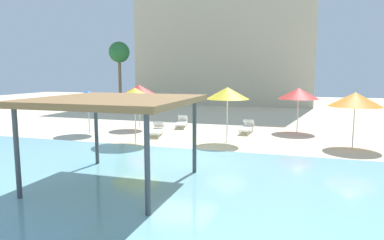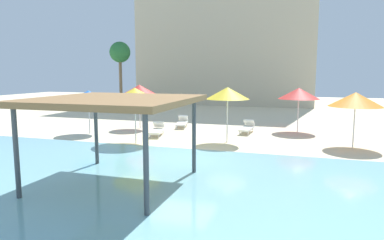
{
  "view_description": "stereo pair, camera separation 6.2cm",
  "coord_description": "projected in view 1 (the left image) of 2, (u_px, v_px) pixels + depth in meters",
  "views": [
    {
      "loc": [
        4.55,
        -13.36,
        3.49
      ],
      "look_at": [
        -0.25,
        2.0,
        1.3
      ],
      "focal_mm": 32.6,
      "sensor_mm": 36.0,
      "label": 1
    },
    {
      "loc": [
        4.61,
        -13.34,
        3.49
      ],
      "look_at": [
        -0.25,
        2.0,
        1.3
      ],
      "focal_mm": 32.6,
      "sensor_mm": 36.0,
      "label": 2
    }
  ],
  "objects": [
    {
      "name": "lounge_chair_0",
      "position": [
        182.0,
        122.0,
        22.5
      ],
      "size": [
        0.98,
        1.98,
        0.74
      ],
      "rotation": [
        0.0,
        0.0,
        -1.36
      ],
      "color": "white",
      "rests_on": "ground"
    },
    {
      "name": "beach_umbrella_yellow_3",
      "position": [
        227.0,
        93.0,
        17.3
      ],
      "size": [
        2.16,
        2.16,
        2.78
      ],
      "color": "silver",
      "rests_on": "ground"
    },
    {
      "name": "beach_umbrella_blue_5",
      "position": [
        88.0,
        95.0,
        19.83
      ],
      "size": [
        2.02,
        2.02,
        2.49
      ],
      "color": "silver",
      "rests_on": "ground"
    },
    {
      "name": "ground_plane",
      "position": [
        183.0,
        157.0,
        14.45
      ],
      "size": [
        80.0,
        80.0,
        0.0
      ],
      "primitive_type": "plane",
      "color": "beige"
    },
    {
      "name": "beach_umbrella_yellow_2",
      "position": [
        135.0,
        95.0,
        17.04
      ],
      "size": [
        2.48,
        2.48,
        2.76
      ],
      "color": "silver",
      "rests_on": "ground"
    },
    {
      "name": "lounge_chair_1",
      "position": [
        157.0,
        130.0,
        19.49
      ],
      "size": [
        1.02,
        1.98,
        0.74
      ],
      "rotation": [
        0.0,
        0.0,
        -1.34
      ],
      "color": "white",
      "rests_on": "ground"
    },
    {
      "name": "beach_umbrella_red_4",
      "position": [
        298.0,
        93.0,
        20.48
      ],
      "size": [
        2.39,
        2.39,
        2.61
      ],
      "color": "silver",
      "rests_on": "ground"
    },
    {
      "name": "beach_umbrella_red_6",
      "position": [
        139.0,
        89.0,
        21.75
      ],
      "size": [
        2.01,
        2.01,
        2.74
      ],
      "color": "silver",
      "rests_on": "ground"
    },
    {
      "name": "palm_tree_1",
      "position": [
        119.0,
        54.0,
        31.93
      ],
      "size": [
        1.9,
        1.9,
        6.31
      ],
      "color": "brown",
      "rests_on": "ground"
    },
    {
      "name": "beach_umbrella_orange_1",
      "position": [
        355.0,
        99.0,
        16.16
      ],
      "size": [
        2.43,
        2.43,
        2.6
      ],
      "color": "silver",
      "rests_on": "ground"
    },
    {
      "name": "lounge_chair_5",
      "position": [
        247.0,
        127.0,
        20.39
      ],
      "size": [
        0.69,
        1.92,
        0.74
      ],
      "rotation": [
        0.0,
        0.0,
        -1.62
      ],
      "color": "white",
      "rests_on": "ground"
    },
    {
      "name": "lagoon_water",
      "position": [
        122.0,
        201.0,
        9.48
      ],
      "size": [
        44.0,
        13.5,
        0.04
      ],
      "primitive_type": "cube",
      "color": "#7AB7C1",
      "rests_on": "ground"
    },
    {
      "name": "shade_pavilion",
      "position": [
        115.0,
        103.0,
        10.58
      ],
      "size": [
        4.58,
        4.58,
        2.74
      ],
      "color": "#42474C",
      "rests_on": "ground"
    },
    {
      "name": "hotel_block_0",
      "position": [
        229.0,
        18.0,
        41.04
      ],
      "size": [
        19.28,
        11.31,
        19.83
      ],
      "primitive_type": "cube",
      "color": "beige",
      "rests_on": "ground"
    }
  ]
}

